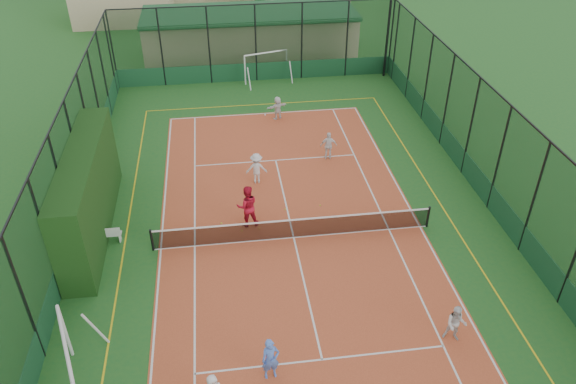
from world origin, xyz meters
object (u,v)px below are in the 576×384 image
(child_far_right, at_px, (329,146))
(child_far_back, at_px, (278,108))
(white_bench, at_px, (104,234))
(floodlight_ne, at_px, (390,15))
(child_near_mid, at_px, (271,359))
(futsal_goal_near, at_px, (73,370))
(futsal_goal_far, at_px, (266,67))
(coach, at_px, (247,206))
(clubhouse, at_px, (250,33))
(child_far_left, at_px, (257,168))
(child_near_right, at_px, (456,324))

(child_far_right, relative_size, child_far_back, 1.08)
(white_bench, xyz_separation_m, child_far_right, (10.51, 5.44, 0.34))
(floodlight_ne, height_order, child_far_right, floodlight_ne)
(child_near_mid, bearing_deg, futsal_goal_near, 170.03)
(futsal_goal_far, distance_m, child_near_mid, 23.66)
(floodlight_ne, xyz_separation_m, child_near_mid, (-10.32, -23.39, -3.33))
(coach, bearing_deg, child_near_mid, 85.76)
(child_far_right, bearing_deg, child_far_back, -60.89)
(child_far_back, bearing_deg, clubhouse, -109.48)
(futsal_goal_near, xyz_separation_m, child_far_right, (10.29, 12.90, -0.37))
(child_near_mid, distance_m, child_far_right, 13.78)
(child_near_mid, relative_size, child_far_left, 1.01)
(child_far_left, relative_size, child_far_back, 1.14)
(child_far_right, bearing_deg, futsal_goal_near, 57.93)
(white_bench, bearing_deg, clubhouse, 70.02)
(child_near_mid, bearing_deg, white_bench, 120.10)
(child_near_right, bearing_deg, child_near_mid, -151.31)
(clubhouse, bearing_deg, child_near_mid, -93.42)
(floodlight_ne, relative_size, futsal_goal_far, 2.74)
(clubhouse, height_order, coach, clubhouse)
(child_near_right, relative_size, child_far_right, 0.98)
(futsal_goal_far, bearing_deg, child_far_right, -93.48)
(child_far_left, xyz_separation_m, coach, (-0.69, -3.29, 0.18))
(clubhouse, height_order, futsal_goal_far, clubhouse)
(white_bench, relative_size, futsal_goal_far, 0.48)
(child_far_left, height_order, coach, coach)
(floodlight_ne, height_order, white_bench, floodlight_ne)
(clubhouse, xyz_separation_m, coach, (-1.82, -20.80, -0.60))
(child_far_right, distance_m, child_far_back, 5.28)
(clubhouse, height_order, child_near_right, clubhouse)
(coach, bearing_deg, futsal_goal_far, -103.83)
(child_far_back, bearing_deg, child_near_mid, 59.30)
(child_near_mid, height_order, child_near_right, child_near_mid)
(child_far_back, bearing_deg, coach, 52.79)
(futsal_goal_far, height_order, child_far_left, futsal_goal_far)
(white_bench, relative_size, child_far_right, 0.98)
(futsal_goal_near, bearing_deg, futsal_goal_far, -37.57)
(clubhouse, xyz_separation_m, child_far_back, (0.68, -10.87, -0.88))
(child_near_right, xyz_separation_m, coach, (-6.36, 7.33, 0.24))
(floodlight_ne, distance_m, child_near_mid, 25.78)
(coach, bearing_deg, child_near_right, 125.96)
(child_far_right, bearing_deg, child_near_mid, 77.73)
(white_bench, relative_size, futsal_goal_near, 0.42)
(white_bench, distance_m, child_far_right, 11.84)
(futsal_goal_far, bearing_deg, futsal_goal_near, -124.09)
(child_far_left, distance_m, child_far_back, 6.89)
(white_bench, distance_m, futsal_goal_near, 7.49)
(futsal_goal_near, distance_m, child_near_mid, 5.86)
(clubhouse, relative_size, coach, 7.91)
(white_bench, xyz_separation_m, futsal_goal_far, (8.40, 15.95, 0.57))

